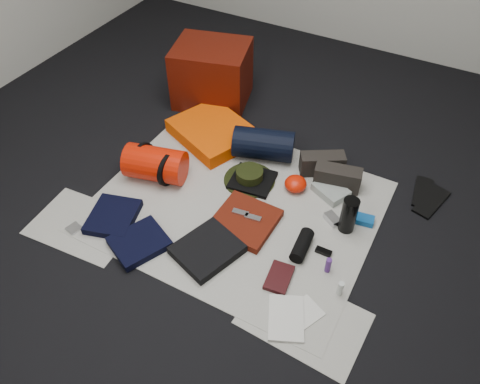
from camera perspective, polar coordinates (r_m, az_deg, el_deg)
The scene contains 37 objects.
floor at distance 2.80m, azimuth -0.49°, elevation -1.86°, with size 4.50×4.50×0.02m, color black.
newspaper_mat at distance 2.79m, azimuth -0.49°, elevation -1.68°, with size 1.60×1.30×0.01m, color beige.
newspaper_sheet_front_left at distance 2.84m, azimuth -18.57°, elevation -3.83°, with size 0.58×0.40×0.00m, color beige.
newspaper_sheet_front_right at distance 2.36m, azimuth 7.81°, elevation -15.08°, with size 0.58×0.40×0.00m, color beige.
red_cabinet at distance 3.54m, azimuth -3.43°, elevation 14.17°, with size 0.52×0.44×0.44m, color #511005.
sleeping_pad at distance 3.24m, azimuth -3.35°, elevation 7.36°, with size 0.53×0.43×0.10m, color #F55002.
stuff_sack at distance 2.94m, azimuth -10.26°, elevation 3.39°, with size 0.22×0.22×0.37m, color red.
sack_strap_left at distance 2.99m, azimuth -11.81°, elevation 3.98°, with size 0.22×0.22×0.03m, color black.
sack_strap_right at distance 2.89m, azimuth -8.66°, elevation 2.77°, with size 0.22×0.22×0.03m, color black.
navy_duffel at distance 3.05m, azimuth 2.89°, elevation 5.85°, with size 0.20×0.20×0.39m, color black.
boonie_brim at distance 2.94m, azimuth 1.15°, elevation 1.49°, with size 0.32×0.32×0.01m, color black.
boonie_crown at distance 2.91m, azimuth 1.16°, elevation 2.09°, with size 0.17×0.17×0.07m, color black.
hiking_boot_left at distance 3.00m, azimuth 9.98°, elevation 3.43°, with size 0.28×0.10×0.14m, color black.
hiking_boot_right at distance 2.92m, azimuth 11.80°, elevation 1.73°, with size 0.28×0.11×0.14m, color black.
flip_flop_left at distance 3.07m, azimuth 21.38°, elevation -0.03°, with size 0.10×0.27×0.02m, color black.
flip_flop_right at distance 3.03m, azimuth 22.30°, elevation -1.10°, with size 0.11×0.29×0.02m, color black.
trousers_navy_a at distance 2.79m, azimuth -15.21°, elevation -2.91°, with size 0.26×0.29×0.05m, color black.
trousers_navy_b at distance 2.63m, azimuth -12.16°, elevation -6.05°, with size 0.25×0.29×0.04m, color black.
trousers_charcoal at distance 2.55m, azimuth -4.02°, elevation -7.03°, with size 0.29×0.33×0.05m, color black.
black_tshirt at distance 2.92m, azimuth 1.53°, elevation 1.44°, with size 0.26×0.24×0.03m, color black.
red_shirt at distance 2.68m, azimuth 0.61°, elevation -3.53°, with size 0.33×0.33×0.04m, color #571509.
orange_stuff_sack at distance 2.87m, azimuth 6.79°, elevation 1.01°, with size 0.14×0.14×0.09m, color red.
first_aid_pouch at distance 2.89m, azimuth 11.01°, elevation 0.18°, with size 0.20×0.15×0.05m, color gray.
water_bottle at distance 2.65m, azimuth 13.11°, elevation -2.75°, with size 0.09×0.09×0.23m, color black.
speaker at distance 2.56m, azimuth 7.56°, elevation -6.46°, with size 0.08×0.08×0.20m, color black.
compact_camera at distance 2.74m, azimuth 11.17°, elevation -3.22°, with size 0.10×0.06×0.04m, color silver.
cyan_case at distance 2.78m, azimuth 14.87°, elevation -3.28°, with size 0.11×0.07×0.04m, color #0F4E91.
toiletry_purple at distance 2.49m, azimuth 10.70°, elevation -8.76°, with size 0.03×0.03×0.09m, color #4A226F.
toiletry_clear at distance 2.43m, azimuth 12.12°, elevation -11.44°, with size 0.03×0.03×0.09m, color silver.
paperback_book at distance 2.46m, azimuth 4.78°, elevation -10.34°, with size 0.12×0.18×0.03m, color black.
map_booklet at distance 2.34m, azimuth 5.64°, elevation -15.02°, with size 0.17×0.25×0.01m, color silver.
map_printout at distance 2.37m, azimuth 7.64°, elevation -14.49°, with size 0.14×0.18×0.01m, color silver.
sunglasses at distance 2.59m, azimuth 10.15°, elevation -7.16°, with size 0.09×0.04×0.02m, color black.
key_cluster at distance 2.82m, azimuth -19.58°, elevation -4.20°, with size 0.07×0.07×0.01m, color silver.
tape_roll at distance 2.91m, azimuth 2.16°, elevation 2.10°, with size 0.05×0.05×0.04m, color white.
energy_bar_a at distance 2.68m, azimuth 0.06°, elevation -2.53°, with size 0.10×0.04×0.01m, color silver.
energy_bar_b at distance 2.65m, azimuth 1.58°, elevation -3.13°, with size 0.10×0.04×0.01m, color silver.
Camera 1 is at (0.93, -1.66, 2.04)m, focal length 35.00 mm.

